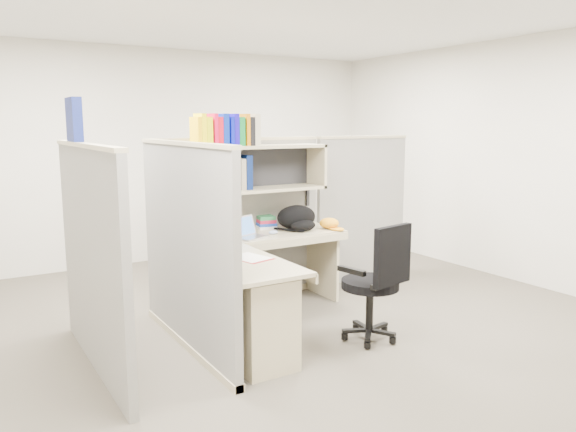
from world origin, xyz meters
TOP-DOWN VIEW (x-y plane):
  - ground at (0.00, 0.00)m, footprint 6.00×6.00m
  - room_shell at (0.00, 0.00)m, footprint 6.00×6.00m
  - cubicle at (-0.37, 0.45)m, footprint 3.79×1.84m
  - desk at (-0.41, -0.29)m, footprint 1.74×1.75m
  - laptop at (-0.11, 0.43)m, footprint 0.36×0.36m
  - backpack at (0.48, 0.54)m, footprint 0.47×0.41m
  - orange_cap at (0.78, 0.46)m, footprint 0.21×0.24m
  - snack_canister at (-0.57, -0.15)m, footprint 0.09×0.09m
  - tissue_box at (-0.74, -0.43)m, footprint 0.12×0.12m
  - mouse at (0.16, 0.49)m, footprint 0.11×0.08m
  - paper_cup at (-0.05, 0.76)m, footprint 0.08×0.08m
  - book_stack at (0.26, 0.83)m, footprint 0.23×0.28m
  - loose_paper at (-0.47, -0.23)m, footprint 0.29×0.34m
  - task_chair at (0.44, -0.66)m, footprint 0.55×0.51m

SIDE VIEW (x-z plane):
  - ground at x=0.00m, z-range 0.00..0.00m
  - task_chair at x=0.44m, z-range -0.14..0.84m
  - desk at x=-0.41m, z-range 0.07..0.80m
  - loose_paper at x=-0.47m, z-range 0.73..0.73m
  - mouse at x=0.16m, z-range 0.73..0.77m
  - snack_canister at x=-0.57m, z-range 0.73..0.82m
  - orange_cap at x=0.78m, z-range 0.73..0.84m
  - paper_cup at x=-0.05m, z-range 0.73..0.84m
  - book_stack at x=0.26m, z-range 0.73..0.85m
  - tissue_box at x=-0.74m, z-range 0.73..0.91m
  - laptop at x=-0.11m, z-range 0.73..0.93m
  - backpack at x=0.48m, z-range 0.73..0.97m
  - cubicle at x=-0.37m, z-range -0.07..1.88m
  - room_shell at x=0.00m, z-range -1.38..4.62m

